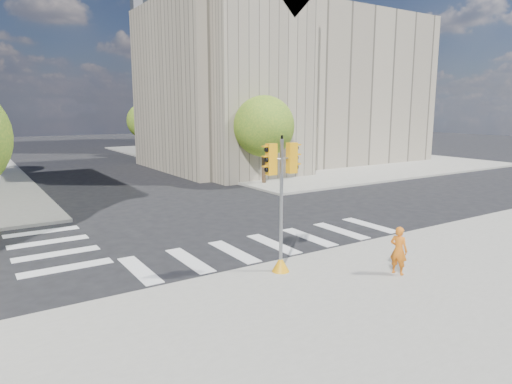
{
  "coord_description": "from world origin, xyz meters",
  "views": [
    {
      "loc": [
        -10.04,
        -16.18,
        5.28
      ],
      "look_at": [
        -0.68,
        -1.67,
        2.1
      ],
      "focal_mm": 32.0,
      "sensor_mm": 36.0,
      "label": 1
    }
  ],
  "objects_px": {
    "lamp_near": "(240,118)",
    "photographer": "(399,250)",
    "traffic_signal": "(281,216)",
    "lamp_far": "(170,115)"
  },
  "relations": [
    {
      "from": "lamp_near",
      "to": "lamp_far",
      "type": "distance_m",
      "value": 14.0
    },
    {
      "from": "lamp_far",
      "to": "lamp_near",
      "type": "bearing_deg",
      "value": -90.0
    },
    {
      "from": "lamp_near",
      "to": "photographer",
      "type": "height_order",
      "value": "lamp_near"
    },
    {
      "from": "lamp_near",
      "to": "traffic_signal",
      "type": "relative_size",
      "value": 1.88
    },
    {
      "from": "lamp_near",
      "to": "photographer",
      "type": "distance_m",
      "value": 22.53
    },
    {
      "from": "lamp_far",
      "to": "photographer",
      "type": "xyz_separation_m",
      "value": [
        -6.91,
        -35.13,
        -3.66
      ]
    },
    {
      "from": "lamp_far",
      "to": "photographer",
      "type": "distance_m",
      "value": 35.99
    },
    {
      "from": "traffic_signal",
      "to": "lamp_near",
      "type": "bearing_deg",
      "value": 63.66
    },
    {
      "from": "lamp_far",
      "to": "photographer",
      "type": "height_order",
      "value": "lamp_far"
    },
    {
      "from": "lamp_near",
      "to": "photographer",
      "type": "bearing_deg",
      "value": -108.11
    }
  ]
}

